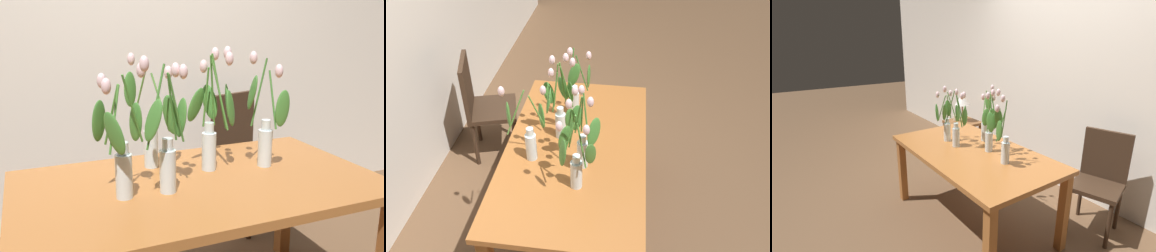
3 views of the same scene
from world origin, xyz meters
The scene contains 8 objects.
room_wall_rear centered at (0.00, 1.32, 1.35)m, with size 9.00×0.10×2.70m, color silver.
dining_table centered at (0.00, 0.00, 0.65)m, with size 1.60×0.90×0.74m.
tulip_vase_0 centered at (0.12, 0.12, 0.97)m, with size 0.23×0.22×0.58m.
tulip_vase_1 centered at (0.36, 0.04, 0.93)m, with size 0.18×0.16×0.55m.
tulip_vase_2 centered at (-0.36, -0.04, 0.94)m, with size 0.23×0.25×0.53m.
tulip_vase_3 centered at (-0.14, 0.26, 0.92)m, with size 0.23×0.24×0.54m.
tulip_vase_4 centered at (-0.16, -0.06, 0.95)m, with size 0.23×0.23×0.56m.
dining_chair centered at (0.73, 0.91, 0.52)m, with size 0.50×0.50×0.93m.
Camera 1 is at (-0.68, -1.57, 1.42)m, focal length 38.57 mm.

